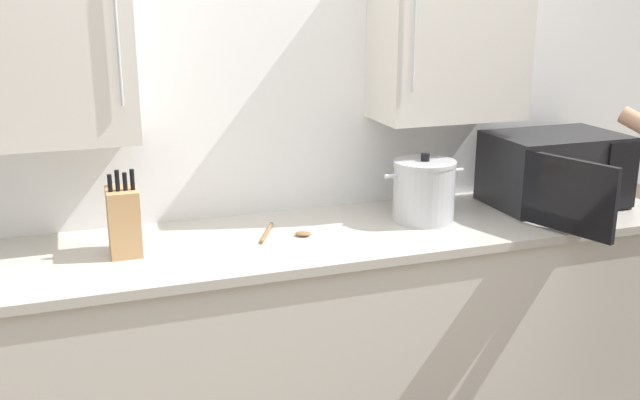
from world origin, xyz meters
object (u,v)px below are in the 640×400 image
stock_pot (424,191)px  wooden_spoon (285,233)px  microwave_oven (550,170)px  knife_block (124,221)px

stock_pot → wooden_spoon: 0.61m
microwave_oven → wooden_spoon: size_ratio=3.46×
microwave_oven → wooden_spoon: (-1.23, -0.02, -0.15)m
stock_pot → wooden_spoon: (-0.60, -0.00, -0.12)m
microwave_oven → wooden_spoon: 1.24m
microwave_oven → knife_block: size_ratio=2.43×
microwave_oven → knife_block: bearing=-179.2°
microwave_oven → knife_block: (-1.83, -0.02, -0.03)m
microwave_oven → stock_pot: size_ratio=2.20×
knife_block → microwave_oven: bearing=0.8°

